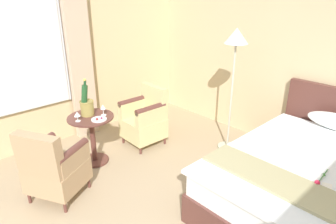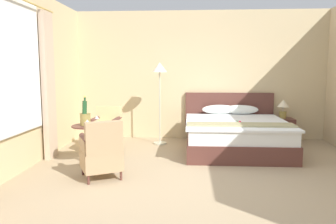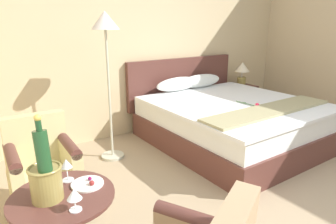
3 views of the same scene
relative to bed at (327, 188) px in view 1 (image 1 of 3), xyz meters
name	(u,v)px [view 1 (image 1 of 3)]	position (x,y,z in m)	size (l,w,h in m)	color
wall_headboard_side	(325,52)	(-0.68, 1.16, 1.13)	(5.78, 0.12, 2.92)	#CEB88B
bed	(327,188)	(0.00, 0.00, 0.00)	(1.99, 2.24, 1.07)	brown
floor_lamp_brass	(235,52)	(-1.54, 0.44, 1.10)	(0.32, 0.32, 1.74)	#BABCA6
side_table_round	(92,135)	(-2.56, -1.19, 0.07)	(0.60, 0.60, 0.67)	brown
champagne_bucket	(87,105)	(-2.64, -1.19, 0.48)	(0.18, 0.18, 0.50)	olive
wine_glass_near_bucket	(77,115)	(-2.55, -1.37, 0.43)	(0.08, 0.08, 0.13)	white
wine_glass_near_edge	(103,108)	(-2.49, -1.04, 0.44)	(0.07, 0.07, 0.15)	white
snack_plate	(99,119)	(-2.40, -1.16, 0.35)	(0.20, 0.20, 0.04)	white
armchair_by_window	(145,119)	(-2.50, -0.33, 0.07)	(0.54, 0.58, 0.88)	brown
armchair_facing_bed	(54,167)	(-2.18, -1.89, 0.07)	(0.73, 0.74, 0.87)	brown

